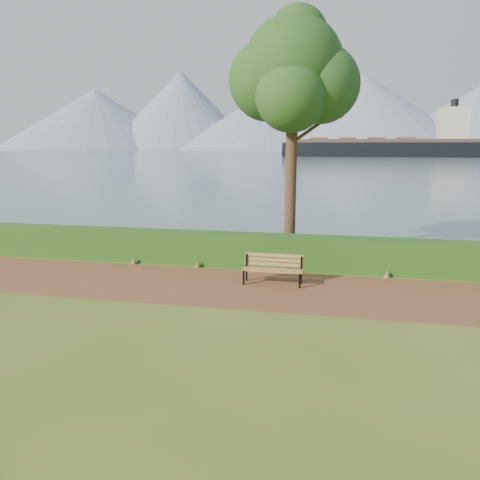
# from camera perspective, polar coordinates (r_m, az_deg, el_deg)

# --- Properties ---
(ground) EXTENTS (140.00, 140.00, 0.00)m
(ground) POSITION_cam_1_polar(r_m,az_deg,el_deg) (12.28, -3.09, -6.05)
(ground) COLOR #485D1A
(ground) RESTS_ON ground
(path) EXTENTS (40.00, 3.40, 0.01)m
(path) POSITION_cam_1_polar(r_m,az_deg,el_deg) (12.56, -2.74, -5.62)
(path) COLOR brown
(path) RESTS_ON ground
(hedge) EXTENTS (32.00, 0.85, 1.00)m
(hedge) POSITION_cam_1_polar(r_m,az_deg,el_deg) (14.60, -0.49, -1.18)
(hedge) COLOR #1D4714
(hedge) RESTS_ON ground
(water) EXTENTS (700.00, 510.00, 0.00)m
(water) POSITION_cam_1_polar(r_m,az_deg,el_deg) (271.36, 11.38, 10.43)
(water) COLOR #456370
(water) RESTS_ON ground
(mountains) EXTENTS (585.00, 190.00, 70.00)m
(mountains) POSITION_cam_1_polar(r_m,az_deg,el_deg) (418.23, 10.48, 14.54)
(mountains) COLOR gray
(mountains) RESTS_ON ground
(bench) EXTENTS (1.61, 0.49, 0.81)m
(bench) POSITION_cam_1_polar(r_m,az_deg,el_deg) (12.68, 4.04, -3.31)
(bench) COLOR black
(bench) RESTS_ON ground
(tree) EXTENTS (4.12, 3.47, 7.94)m
(tree) POSITION_cam_1_polar(r_m,az_deg,el_deg) (15.55, 6.43, 19.54)
(tree) COLOR #372316
(tree) RESTS_ON ground
(cargo_ship) EXTENTS (65.98, 11.74, 19.97)m
(cargo_ship) POSITION_cam_1_polar(r_m,az_deg,el_deg) (164.93, 17.83, 10.65)
(cargo_ship) COLOR black
(cargo_ship) RESTS_ON ground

